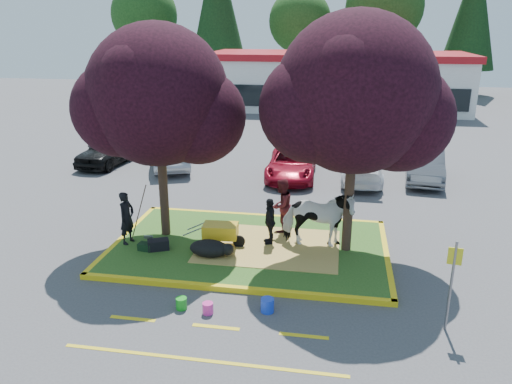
% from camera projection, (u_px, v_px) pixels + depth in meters
% --- Properties ---
extents(ground, '(90.00, 90.00, 0.00)m').
position_uv_depth(ground, '(249.00, 249.00, 15.26)').
color(ground, '#424244').
rests_on(ground, ground).
extents(median_island, '(8.00, 5.00, 0.15)m').
position_uv_depth(median_island, '(249.00, 247.00, 15.23)').
color(median_island, '#26531A').
rests_on(median_island, ground).
extents(curb_near, '(8.30, 0.16, 0.15)m').
position_uv_depth(curb_near, '(231.00, 289.00, 12.82)').
color(curb_near, yellow).
rests_on(curb_near, ground).
extents(curb_far, '(8.30, 0.16, 0.15)m').
position_uv_depth(curb_far, '(263.00, 217.00, 17.64)').
color(curb_far, yellow).
rests_on(curb_far, ground).
extents(curb_left, '(0.16, 5.30, 0.15)m').
position_uv_depth(curb_left, '(124.00, 238.00, 15.89)').
color(curb_left, yellow).
rests_on(curb_left, ground).
extents(curb_right, '(0.16, 5.30, 0.15)m').
position_uv_depth(curb_right, '(386.00, 257.00, 14.58)').
color(curb_right, yellow).
rests_on(curb_right, ground).
extents(straw_bedding, '(4.20, 3.00, 0.01)m').
position_uv_depth(straw_bedding, '(269.00, 246.00, 15.11)').
color(straw_bedding, tan).
rests_on(straw_bedding, median_island).
extents(tree_purple_left, '(5.06, 4.20, 6.51)m').
position_uv_depth(tree_purple_left, '(158.00, 102.00, 14.67)').
color(tree_purple_left, black).
rests_on(tree_purple_left, median_island).
extents(tree_purple_right, '(5.30, 4.40, 6.82)m').
position_uv_depth(tree_purple_right, '(356.00, 101.00, 13.50)').
color(tree_purple_right, black).
rests_on(tree_purple_right, median_island).
extents(fire_lane_stripe_a, '(1.10, 0.12, 0.01)m').
position_uv_depth(fire_lane_stripe_a, '(133.00, 319.00, 11.66)').
color(fire_lane_stripe_a, yellow).
rests_on(fire_lane_stripe_a, ground).
extents(fire_lane_stripe_b, '(1.10, 0.12, 0.01)m').
position_uv_depth(fire_lane_stripe_b, '(216.00, 327.00, 11.33)').
color(fire_lane_stripe_b, yellow).
rests_on(fire_lane_stripe_b, ground).
extents(fire_lane_stripe_c, '(1.10, 0.12, 0.01)m').
position_uv_depth(fire_lane_stripe_c, '(304.00, 336.00, 11.01)').
color(fire_lane_stripe_c, yellow).
rests_on(fire_lane_stripe_c, ground).
extents(fire_lane_long, '(6.00, 0.10, 0.01)m').
position_uv_depth(fire_lane_long, '(202.00, 360.00, 10.21)').
color(fire_lane_long, yellow).
rests_on(fire_lane_long, ground).
extents(retail_building, '(20.40, 8.40, 4.40)m').
position_uv_depth(retail_building, '(336.00, 80.00, 40.35)').
color(retail_building, silver).
rests_on(retail_building, ground).
extents(treeline, '(46.58, 7.80, 14.63)m').
position_uv_depth(treeline, '(333.00, 11.00, 47.71)').
color(treeline, black).
rests_on(treeline, ground).
extents(cow, '(2.13, 1.01, 1.79)m').
position_uv_depth(cow, '(318.00, 219.00, 14.82)').
color(cow, silver).
rests_on(cow, median_island).
extents(calf, '(1.31, 1.03, 0.50)m').
position_uv_depth(calf, '(209.00, 248.00, 14.38)').
color(calf, black).
rests_on(calf, median_island).
extents(handler, '(0.52, 0.67, 1.63)m').
position_uv_depth(handler, '(127.00, 218.00, 15.12)').
color(handler, black).
rests_on(handler, median_island).
extents(visitor_a, '(1.00, 1.07, 1.76)m').
position_uv_depth(visitor_a, '(282.00, 206.00, 15.95)').
color(visitor_a, '#4B151B').
rests_on(visitor_a, median_island).
extents(visitor_b, '(0.57, 0.91, 1.45)m').
position_uv_depth(visitor_b, '(270.00, 221.00, 15.11)').
color(visitor_b, black).
rests_on(visitor_b, median_island).
extents(wheelbarrow, '(1.86, 0.69, 0.70)m').
position_uv_depth(wheelbarrow, '(221.00, 231.00, 14.99)').
color(wheelbarrow, black).
rests_on(wheelbarrow, median_island).
extents(gear_bag_dark, '(0.70, 0.57, 0.31)m').
position_uv_depth(gear_bag_dark, '(158.00, 245.00, 14.84)').
color(gear_bag_dark, black).
rests_on(gear_bag_dark, median_island).
extents(gear_bag_green, '(0.46, 0.33, 0.23)m').
position_uv_depth(gear_bag_green, '(146.00, 247.00, 14.81)').
color(gear_bag_green, black).
rests_on(gear_bag_green, median_island).
extents(sign_post, '(0.30, 0.07, 2.17)m').
position_uv_depth(sign_post, '(452.00, 277.00, 10.84)').
color(sign_post, slate).
rests_on(sign_post, ground).
extents(bucket_green, '(0.34, 0.34, 0.29)m').
position_uv_depth(bucket_green, '(181.00, 303.00, 12.03)').
color(bucket_green, '#179B1E').
rests_on(bucket_green, ground).
extents(bucket_pink, '(0.32, 0.32, 0.28)m').
position_uv_depth(bucket_pink, '(208.00, 308.00, 11.83)').
color(bucket_pink, '#E03199').
rests_on(bucket_pink, ground).
extents(bucket_blue, '(0.32, 0.32, 0.34)m').
position_uv_depth(bucket_blue, '(267.00, 305.00, 11.90)').
color(bucket_blue, blue).
rests_on(bucket_blue, ground).
extents(car_black, '(2.18, 4.43, 1.45)m').
position_uv_depth(car_black, '(110.00, 149.00, 24.42)').
color(car_black, black).
rests_on(car_black, ground).
extents(car_silver, '(3.22, 5.00, 1.55)m').
position_uv_depth(car_silver, '(171.00, 150.00, 23.94)').
color(car_silver, '#A6A7AE').
rests_on(car_silver, ground).
extents(car_red, '(2.20, 4.55, 1.25)m').
position_uv_depth(car_red, '(291.00, 164.00, 22.20)').
color(car_red, maroon).
rests_on(car_red, ground).
extents(car_white, '(1.78, 4.32, 1.25)m').
position_uv_depth(car_white, '(361.00, 167.00, 21.69)').
color(car_white, white).
rests_on(car_white, ground).
extents(car_grey, '(1.97, 4.52, 1.44)m').
position_uv_depth(car_grey, '(425.00, 164.00, 21.88)').
color(car_grey, slate).
rests_on(car_grey, ground).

